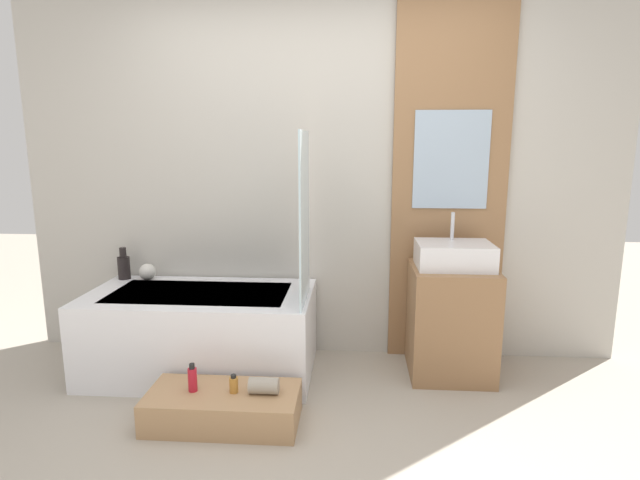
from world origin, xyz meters
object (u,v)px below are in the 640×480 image
(sink, at_px, (454,255))
(bottle_soap_secondary, at_px, (234,384))
(wooden_step_bench, at_px, (223,407))
(vase_tall_dark, at_px, (124,266))
(bathtub, at_px, (202,332))
(vase_round_light, at_px, (148,272))
(bottle_soap_primary, at_px, (193,379))

(sink, bearing_deg, bottle_soap_secondary, -150.84)
(wooden_step_bench, xyz_separation_m, vase_tall_dark, (-0.94, 0.90, 0.55))
(bathtub, bearing_deg, sink, 3.58)
(bathtub, height_order, wooden_step_bench, bathtub)
(sink, height_order, vase_tall_dark, sink)
(bathtub, relative_size, vase_round_light, 12.49)
(sink, bearing_deg, bottle_soap_primary, -154.64)
(wooden_step_bench, relative_size, bottle_soap_secondary, 8.04)
(bathtub, xyz_separation_m, sink, (1.65, 0.10, 0.53))
(sink, bearing_deg, bathtub, -176.42)
(bathtub, bearing_deg, vase_tall_dark, 155.69)
(sink, height_order, vase_round_light, sink)
(bathtub, relative_size, wooden_step_bench, 1.78)
(wooden_step_bench, distance_m, vase_round_light, 1.28)
(bottle_soap_secondary, bearing_deg, bathtub, 120.83)
(vase_tall_dark, relative_size, vase_round_light, 1.94)
(wooden_step_bench, xyz_separation_m, bottle_soap_primary, (-0.17, 0.00, 0.16))
(bathtub, height_order, vase_tall_dark, vase_tall_dark)
(sink, height_order, bottle_soap_secondary, sink)
(wooden_step_bench, xyz_separation_m, vase_round_light, (-0.77, 0.89, 0.52))
(vase_tall_dark, distance_m, bottle_soap_primary, 1.26)
(sink, bearing_deg, vase_round_light, 175.37)
(vase_round_light, bearing_deg, bottle_soap_secondary, -46.95)
(wooden_step_bench, bearing_deg, bottle_soap_primary, 180.00)
(wooden_step_bench, relative_size, sink, 1.74)
(bottle_soap_primary, bearing_deg, vase_round_light, 124.14)
(sink, relative_size, vase_tall_dark, 2.08)
(wooden_step_bench, height_order, bottle_soap_primary, bottle_soap_primary)
(sink, relative_size, bottle_soap_primary, 2.99)
(bathtub, height_order, bottle_soap_primary, bathtub)
(sink, distance_m, bottle_soap_secondary, 1.58)
(bathtub, bearing_deg, bottle_soap_primary, -77.26)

